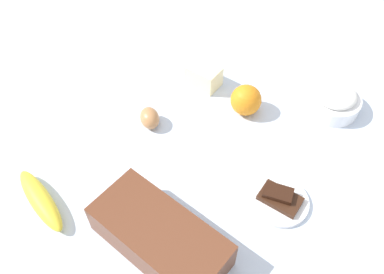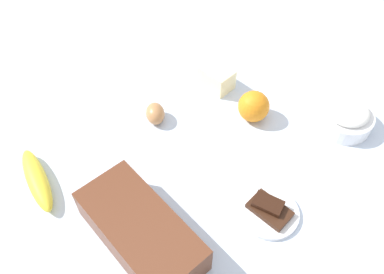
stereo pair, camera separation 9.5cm
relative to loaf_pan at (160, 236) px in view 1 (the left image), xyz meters
name	(u,v)px [view 1 (the left image)]	position (x,y,z in m)	size (l,w,h in m)	color
ground_plane	(192,150)	(0.07, -0.26, -0.05)	(2.40, 2.40, 0.02)	silver
loaf_pan	(160,236)	(0.00, 0.00, 0.00)	(0.30, 0.18, 0.08)	brown
flour_bowl	(334,100)	(-0.20, -0.55, -0.01)	(0.14, 0.14, 0.07)	white
banana	(40,200)	(0.28, 0.04, -0.02)	(0.19, 0.04, 0.04)	yellow
orange_fruit	(246,100)	(0.00, -0.43, 0.00)	(0.08, 0.08, 0.08)	orange
butter_block	(204,76)	(0.15, -0.48, -0.01)	(0.09, 0.06, 0.06)	#F4EDB2
egg_near_butter	(150,118)	(0.20, -0.27, -0.02)	(0.05, 0.05, 0.07)	#B97D4C
chocolate_plate	(279,200)	(-0.18, -0.21, -0.03)	(0.13, 0.13, 0.03)	white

